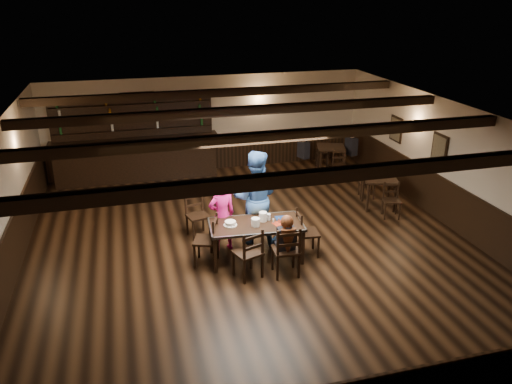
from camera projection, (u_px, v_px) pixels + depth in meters
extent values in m
plane|color=black|center=(252.00, 247.00, 10.22)|extent=(10.00, 10.00, 0.00)
cube|color=beige|center=(208.00, 124.00, 14.19)|extent=(9.00, 0.02, 2.70)
cube|color=beige|center=(372.00, 353.00, 5.24)|extent=(9.00, 0.02, 2.70)
cube|color=beige|center=(1.00, 210.00, 8.63)|extent=(0.02, 10.00, 2.70)
cube|color=beige|center=(453.00, 166.00, 10.79)|extent=(0.02, 10.00, 2.70)
cube|color=silver|center=(252.00, 117.00, 9.20)|extent=(9.00, 10.00, 0.02)
cube|color=black|center=(209.00, 152.00, 14.48)|extent=(9.00, 0.04, 1.00)
cube|color=black|center=(12.00, 253.00, 8.96)|extent=(0.04, 10.00, 1.00)
cube|color=black|center=(446.00, 202.00, 11.11)|extent=(0.04, 10.00, 1.00)
cube|color=black|center=(138.00, 110.00, 13.52)|extent=(0.90, 0.03, 1.00)
cube|color=black|center=(138.00, 111.00, 13.50)|extent=(0.80, 0.02, 0.90)
cube|color=black|center=(440.00, 148.00, 11.14)|extent=(0.03, 0.55, 0.65)
cube|color=#72664C|center=(439.00, 148.00, 11.13)|extent=(0.02, 0.45, 0.55)
cube|color=black|center=(396.00, 129.00, 12.86)|extent=(0.03, 0.55, 0.65)
cube|color=#72664C|center=(395.00, 129.00, 12.85)|extent=(0.02, 0.45, 0.55)
cube|color=black|center=(309.00, 177.00, 6.56)|extent=(8.90, 0.18, 0.18)
cube|color=black|center=(267.00, 137.00, 8.35)|extent=(8.90, 0.18, 0.18)
cube|color=black|center=(240.00, 111.00, 10.14)|extent=(8.90, 0.18, 0.18)
cube|color=black|center=(220.00, 93.00, 11.93)|extent=(8.90, 0.18, 0.18)
cube|color=black|center=(215.00, 256.00, 9.17)|extent=(0.06, 0.06, 0.71)
cube|color=black|center=(211.00, 237.00, 9.87)|extent=(0.06, 0.06, 0.71)
cube|color=black|center=(303.00, 248.00, 9.45)|extent=(0.06, 0.06, 0.71)
cube|color=black|center=(293.00, 230.00, 10.15)|extent=(0.06, 0.06, 0.71)
cube|color=black|center=(256.00, 225.00, 9.52)|extent=(1.85, 1.03, 0.04)
cube|color=#A5A8AD|center=(252.00, 215.00, 9.91)|extent=(1.78, 0.17, 0.05)
cube|color=#A5A8AD|center=(260.00, 235.00, 9.13)|extent=(1.78, 0.17, 0.05)
cube|color=#A5A8AD|center=(300.00, 221.00, 9.67)|extent=(0.10, 0.89, 0.05)
cube|color=#A5A8AD|center=(210.00, 228.00, 9.37)|extent=(0.10, 0.89, 0.05)
cube|color=black|center=(251.00, 258.00, 9.33)|extent=(0.05, 0.05, 0.46)
cube|color=black|center=(262.00, 266.00, 9.05)|extent=(0.05, 0.05, 0.46)
cube|color=black|center=(233.00, 264.00, 9.13)|extent=(0.05, 0.05, 0.46)
cube|color=black|center=(244.00, 273.00, 8.85)|extent=(0.05, 0.05, 0.46)
cube|color=black|center=(248.00, 253.00, 8.99)|extent=(0.57, 0.56, 0.04)
cube|color=black|center=(253.00, 245.00, 8.76)|extent=(0.44, 0.19, 0.49)
cube|color=black|center=(253.00, 247.00, 8.78)|extent=(0.38, 0.15, 0.05)
cube|color=black|center=(253.00, 237.00, 8.71)|extent=(0.38, 0.15, 0.05)
cube|color=black|center=(293.00, 256.00, 9.37)|extent=(0.04, 0.04, 0.48)
cube|color=black|center=(299.00, 266.00, 9.03)|extent=(0.04, 0.04, 0.48)
cube|color=black|center=(272.00, 259.00, 9.29)|extent=(0.04, 0.04, 0.48)
cube|color=black|center=(277.00, 269.00, 8.95)|extent=(0.04, 0.04, 0.48)
cube|color=black|center=(286.00, 250.00, 9.06)|extent=(0.49, 0.47, 0.04)
cube|color=black|center=(289.00, 242.00, 8.80)|extent=(0.47, 0.06, 0.50)
cube|color=black|center=(289.00, 245.00, 8.82)|extent=(0.40, 0.05, 0.06)
cube|color=black|center=(289.00, 235.00, 8.74)|extent=(0.40, 0.05, 0.06)
cube|color=black|center=(199.00, 247.00, 9.72)|extent=(0.05, 0.05, 0.47)
cube|color=black|center=(218.00, 248.00, 9.69)|extent=(0.05, 0.05, 0.47)
cube|color=black|center=(195.00, 257.00, 9.36)|extent=(0.05, 0.05, 0.47)
cube|color=black|center=(214.00, 258.00, 9.32)|extent=(0.05, 0.05, 0.47)
cube|color=black|center=(206.00, 240.00, 9.42)|extent=(0.57, 0.58, 0.04)
cube|color=black|center=(215.00, 229.00, 9.32)|extent=(0.19, 0.45, 0.49)
cube|color=black|center=(215.00, 231.00, 9.34)|extent=(0.16, 0.38, 0.05)
cube|color=black|center=(215.00, 222.00, 9.26)|extent=(0.16, 0.38, 0.05)
cube|color=black|center=(318.00, 248.00, 9.71)|extent=(0.04, 0.04, 0.45)
cube|color=black|center=(300.00, 249.00, 9.66)|extent=(0.04, 0.04, 0.45)
cube|color=black|center=(313.00, 239.00, 10.06)|extent=(0.04, 0.04, 0.45)
cube|color=black|center=(296.00, 240.00, 10.00)|extent=(0.04, 0.04, 0.45)
cube|color=black|center=(307.00, 233.00, 9.76)|extent=(0.46, 0.48, 0.04)
cube|color=black|center=(299.00, 222.00, 9.65)|extent=(0.08, 0.44, 0.47)
cube|color=black|center=(299.00, 225.00, 9.67)|extent=(0.06, 0.38, 0.05)
cube|color=black|center=(299.00, 216.00, 9.59)|extent=(0.06, 0.38, 0.05)
cube|color=black|center=(194.00, 231.00, 10.37)|extent=(0.04, 0.04, 0.44)
cube|color=black|center=(187.00, 225.00, 10.65)|extent=(0.04, 0.04, 0.44)
cube|color=black|center=(210.00, 228.00, 10.54)|extent=(0.04, 0.04, 0.44)
cube|color=black|center=(203.00, 221.00, 10.82)|extent=(0.04, 0.04, 0.44)
cube|color=black|center=(198.00, 216.00, 10.50)|extent=(0.53, 0.51, 0.04)
cube|color=black|center=(194.00, 203.00, 10.56)|extent=(0.43, 0.15, 0.47)
cube|color=black|center=(194.00, 205.00, 10.58)|extent=(0.37, 0.12, 0.05)
cube|color=black|center=(194.00, 197.00, 10.51)|extent=(0.37, 0.12, 0.05)
imported|color=#E52680|center=(222.00, 215.00, 9.84)|extent=(0.61, 0.46, 1.52)
imported|color=navy|center=(255.00, 198.00, 10.08)|extent=(1.15, 1.01, 1.98)
cube|color=black|center=(284.00, 246.00, 9.16)|extent=(0.29, 0.29, 0.12)
cube|color=black|center=(286.00, 239.00, 8.98)|extent=(0.31, 0.18, 0.44)
cylinder|color=black|center=(286.00, 229.00, 8.90)|extent=(0.09, 0.31, 0.31)
sphere|color=#D8A384|center=(287.00, 222.00, 8.85)|extent=(0.19, 0.19, 0.19)
sphere|color=#321B0B|center=(287.00, 222.00, 8.82)|extent=(0.24, 0.24, 0.24)
cone|color=#321B0B|center=(288.00, 243.00, 8.88)|extent=(0.18, 0.18, 0.55)
cylinder|color=white|center=(230.00, 225.00, 9.43)|extent=(0.26, 0.26, 0.01)
cylinder|color=white|center=(230.00, 223.00, 9.42)|extent=(0.21, 0.21, 0.07)
cylinder|color=silver|center=(230.00, 224.00, 9.42)|extent=(0.22, 0.22, 0.03)
cylinder|color=white|center=(256.00, 222.00, 9.39)|extent=(0.16, 0.16, 0.15)
cylinder|color=white|center=(263.00, 216.00, 9.58)|extent=(0.15, 0.15, 0.18)
cylinder|color=#A5A8AD|center=(259.00, 220.00, 9.63)|extent=(0.05, 0.05, 0.03)
sphere|color=orange|center=(259.00, 218.00, 9.62)|extent=(0.03, 0.03, 0.03)
cylinder|color=silver|center=(273.00, 221.00, 9.52)|extent=(0.03, 0.03, 0.08)
cylinder|color=#A5A8AD|center=(279.00, 220.00, 9.54)|extent=(0.03, 0.03, 0.09)
cylinder|color=silver|center=(269.00, 217.00, 9.65)|extent=(0.08, 0.08, 0.12)
cube|color=maroon|center=(280.00, 223.00, 9.52)|extent=(0.31, 0.24, 0.00)
cube|color=#0F224B|center=(282.00, 218.00, 9.75)|extent=(0.30, 0.22, 0.00)
cube|color=black|center=(137.00, 160.00, 13.68)|extent=(4.30, 0.60, 1.10)
cube|color=black|center=(135.00, 140.00, 13.46)|extent=(4.50, 0.70, 0.05)
cube|color=black|center=(135.00, 138.00, 13.72)|extent=(4.30, 0.10, 2.20)
cube|color=black|center=(134.00, 130.00, 13.53)|extent=(4.20, 0.22, 0.03)
cube|color=black|center=(133.00, 117.00, 13.40)|extent=(4.20, 0.22, 0.03)
cube|color=black|center=(132.00, 105.00, 13.27)|extent=(4.20, 0.22, 0.03)
cube|color=black|center=(380.00, 178.00, 11.84)|extent=(0.94, 0.94, 0.04)
cube|color=black|center=(368.00, 198.00, 11.70)|extent=(0.05, 0.05, 0.71)
cube|color=black|center=(363.00, 188.00, 12.28)|extent=(0.05, 0.05, 0.71)
cube|color=black|center=(395.00, 198.00, 11.68)|extent=(0.05, 0.05, 0.71)
cube|color=black|center=(389.00, 188.00, 12.27)|extent=(0.05, 0.05, 0.71)
cube|color=black|center=(331.00, 147.00, 14.16)|extent=(0.95, 0.95, 0.04)
cube|color=black|center=(320.00, 163.00, 14.02)|extent=(0.05, 0.05, 0.71)
cube|color=black|center=(319.00, 156.00, 14.60)|extent=(0.05, 0.05, 0.71)
cube|color=black|center=(343.00, 164.00, 14.00)|extent=(0.05, 0.05, 0.71)
cube|color=black|center=(340.00, 157.00, 14.58)|extent=(0.05, 0.05, 0.71)
cube|color=black|center=(304.00, 150.00, 14.05)|extent=(0.30, 0.38, 0.48)
sphere|color=#D8A384|center=(304.00, 138.00, 13.93)|extent=(0.18, 0.18, 0.18)
sphere|color=black|center=(304.00, 138.00, 13.91)|extent=(0.19, 0.19, 0.19)
cube|color=black|center=(351.00, 146.00, 14.30)|extent=(0.28, 0.39, 0.50)
sphere|color=#D8A384|center=(352.00, 135.00, 14.17)|extent=(0.19, 0.19, 0.19)
sphere|color=black|center=(352.00, 134.00, 14.16)|extent=(0.20, 0.20, 0.20)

